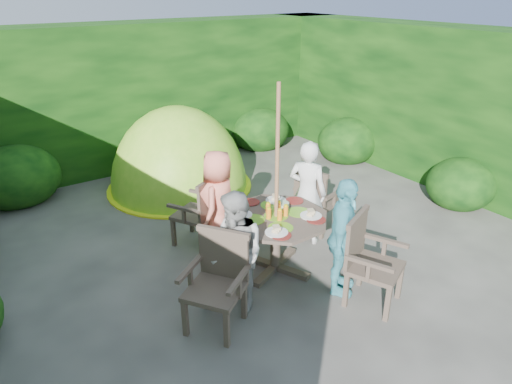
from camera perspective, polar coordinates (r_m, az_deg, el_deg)
ground at (r=5.82m, az=0.19°, el=-7.41°), size 60.00×60.00×0.00m
hedge_enclosure at (r=6.36m, az=-6.72°, el=7.62°), size 9.00×9.00×2.50m
patio_table at (r=5.20m, az=2.52°, el=-4.07°), size 1.60×1.60×0.84m
parasol_pole at (r=4.97m, az=2.61°, el=1.05°), size 0.06×0.06×2.20m
garden_chair_right at (r=6.14m, az=7.45°, el=-0.80°), size 0.59×0.64×0.89m
garden_chair_left at (r=4.47m, az=-4.77°, el=-10.87°), size 0.72×0.74×0.93m
garden_chair_back at (r=5.81m, az=-6.99°, el=-2.30°), size 0.70×0.67×0.89m
garden_chair_front at (r=4.88m, az=13.89°, el=-8.17°), size 0.71×0.68×0.94m
child_right at (r=5.80m, az=6.42°, el=-0.09°), size 0.53×0.59×1.36m
child_left at (r=4.58m, az=-2.45°, el=-7.62°), size 0.54×0.66×1.28m
child_back at (r=5.55m, az=-4.69°, el=-1.37°), size 0.77×0.74×1.33m
child_front at (r=4.87m, az=10.78°, el=-5.67°), size 0.80×0.74×1.32m
dome_tent at (r=7.71m, az=-9.36°, el=0.63°), size 2.62×2.62×2.71m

